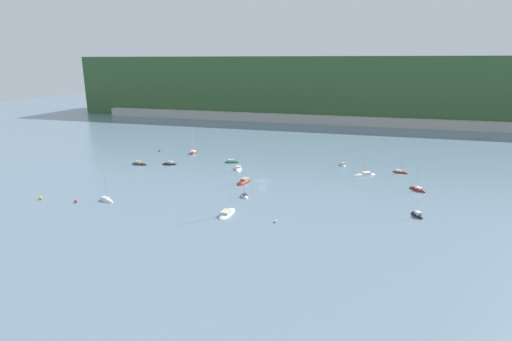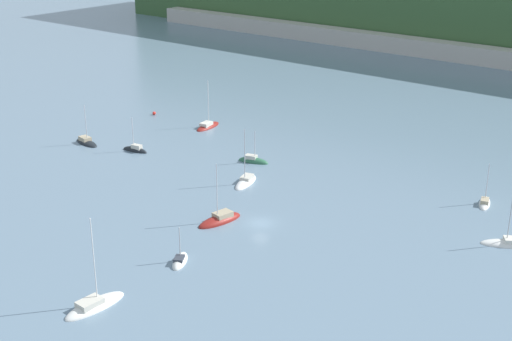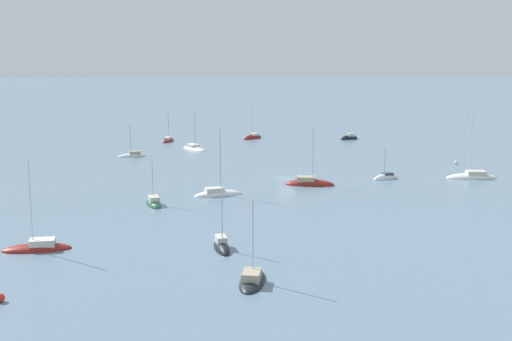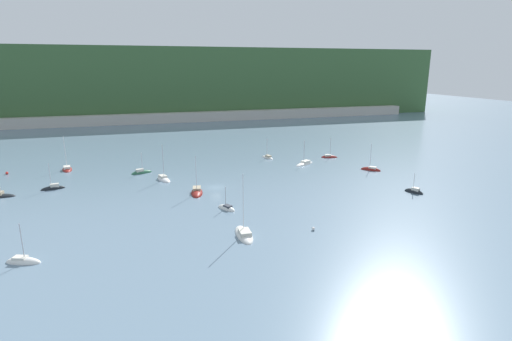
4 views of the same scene
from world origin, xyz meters
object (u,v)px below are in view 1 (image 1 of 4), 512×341
object	(u,v)px
sailboat_0	(238,169)
sailboat_10	(170,164)
sailboat_8	(232,162)
sailboat_11	(417,190)
mooring_buoy_2	(275,221)
sailboat_1	(139,164)
sailboat_13	(106,201)
mooring_buoy_0	(41,198)
sailboat_6	(245,196)
sailboat_4	(194,153)
sailboat_9	(343,165)
sailboat_3	(227,214)
mooring_buoy_1	(76,201)
sailboat_2	(365,175)
sailboat_5	(417,216)
mooring_buoy_3	(160,150)
sailboat_12	(400,173)
sailboat_7	(244,182)

from	to	relation	value
sailboat_0	sailboat_10	distance (m)	26.89
sailboat_8	sailboat_11	distance (m)	66.47
mooring_buoy_2	sailboat_1	bearing A→B (deg)	147.37
sailboat_13	sailboat_11	bearing A→B (deg)	43.16
sailboat_10	mooring_buoy_0	distance (m)	47.60
sailboat_6	sailboat_10	bearing A→B (deg)	24.97
sailboat_4	sailboat_9	size ratio (longest dim) A/B	1.46
sailboat_3	mooring_buoy_0	bearing A→B (deg)	96.65
sailboat_9	mooring_buoy_1	xyz separation A→B (m)	(-66.92, -61.53, 0.29)
sailboat_10	sailboat_11	bearing A→B (deg)	165.48
sailboat_1	sailboat_2	xyz separation A→B (m)	(81.25, 8.73, -0.04)
sailboat_5	sailboat_10	xyz separation A→B (m)	(-83.78, 28.68, 0.03)
sailboat_5	mooring_buoy_3	bearing A→B (deg)	37.55
sailboat_9	sailboat_5	bearing A→B (deg)	-172.66
sailboat_3	mooring_buoy_1	size ratio (longest dim) A/B	15.19
sailboat_0	sailboat_3	world-z (taller)	sailboat_3
mooring_buoy_1	sailboat_10	bearing A→B (deg)	83.67
sailboat_4	sailboat_10	size ratio (longest dim) A/B	1.42
sailboat_8	sailboat_10	xyz separation A→B (m)	(-21.37, -9.44, 0.03)
sailboat_2	mooring_buoy_3	size ratio (longest dim) A/B	10.55
sailboat_6	sailboat_13	distance (m)	38.32
sailboat_0	mooring_buoy_0	size ratio (longest dim) A/B	11.94
sailboat_11	sailboat_3	bearing A→B (deg)	79.16
sailboat_8	sailboat_12	bearing A→B (deg)	-13.04
mooring_buoy_2	sailboat_5	bearing A→B (deg)	22.63
mooring_buoy_1	sailboat_0	bearing A→B (deg)	54.64
sailboat_4	sailboat_12	xyz separation A→B (m)	(81.39, -7.97, -0.03)
sailboat_2	sailboat_5	xyz separation A→B (m)	(13.46, -34.52, 0.00)
sailboat_1	sailboat_8	distance (m)	34.58
sailboat_1	sailboat_12	size ratio (longest dim) A/B	1.14
sailboat_13	sailboat_9	bearing A→B (deg)	65.32
mooring_buoy_2	mooring_buoy_3	bearing A→B (deg)	136.83
sailboat_5	sailboat_11	xyz separation A→B (m)	(2.03, 21.80, -0.01)
mooring_buoy_3	sailboat_6	bearing A→B (deg)	-40.90
sailboat_0	sailboat_13	world-z (taller)	sailboat_0
sailboat_7	mooring_buoy_0	size ratio (longest dim) A/B	11.65
sailboat_5	sailboat_7	world-z (taller)	sailboat_7
sailboat_2	sailboat_12	distance (m)	13.15
sailboat_3	sailboat_8	bearing A→B (deg)	20.60
mooring_buoy_0	mooring_buoy_2	world-z (taller)	mooring_buoy_0
sailboat_7	mooring_buoy_1	size ratio (longest dim) A/B	12.71
sailboat_10	sailboat_6	bearing A→B (deg)	135.06
sailboat_0	sailboat_2	size ratio (longest dim) A/B	1.27
sailboat_0	sailboat_11	distance (m)	59.40
mooring_buoy_1	sailboat_6	bearing A→B (deg)	22.30
sailboat_12	mooring_buoy_2	world-z (taller)	sailboat_12
sailboat_3	sailboat_1	bearing A→B (deg)	54.55
sailboat_13	sailboat_1	bearing A→B (deg)	130.41
sailboat_12	mooring_buoy_1	xyz separation A→B (m)	(-86.83, -56.15, 0.30)
sailboat_0	sailboat_11	size ratio (longest dim) A/B	1.17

